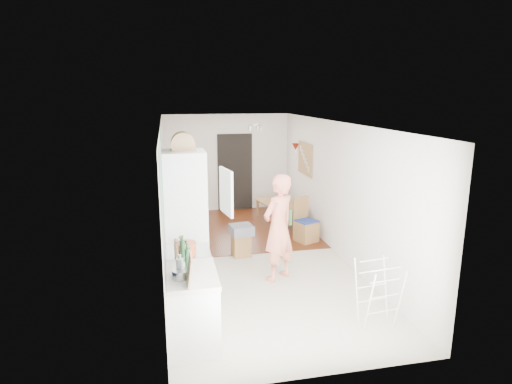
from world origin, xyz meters
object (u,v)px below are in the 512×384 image
object	(u,v)px
person	(279,218)
stool	(241,245)
dining_table	(281,214)
dining_chair	(306,220)
drying_rack	(378,294)

from	to	relation	value
person	stool	world-z (taller)	person
person	dining_table	xyz separation A→B (m)	(0.88, 3.05, -0.84)
person	dining_chair	xyz separation A→B (m)	(1.03, 1.64, -0.58)
person	dining_table	size ratio (longest dim) A/B	1.78
dining_chair	stool	distance (m)	1.55
stool	dining_chair	bearing A→B (deg)	18.47
dining_chair	drying_rack	size ratio (longest dim) A/B	1.06
drying_rack	dining_table	bearing A→B (deg)	83.70
person	stool	bearing A→B (deg)	-104.25
dining_chair	dining_table	bearing A→B (deg)	74.27
person	dining_chair	bearing A→B (deg)	-156.64
person	dining_table	distance (m)	3.28
stool	dining_table	bearing A→B (deg)	55.62
person	dining_chair	world-z (taller)	person
dining_table	drying_rack	xyz separation A→B (m)	(0.04, -4.71, 0.23)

